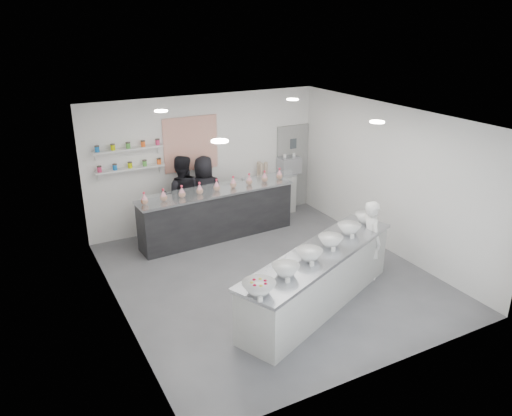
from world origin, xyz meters
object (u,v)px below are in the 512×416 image
at_px(espresso_ledge, 270,195).
at_px(espresso_machine, 289,165).
at_px(back_bar, 218,214).
at_px(woman_prep, 371,240).
at_px(staff_left, 182,196).
at_px(prep_counter, 319,279).
at_px(staff_right, 205,194).

height_order(espresso_ledge, espresso_machine, espresso_machine).
distance_m(back_bar, woman_prep, 3.44).
height_order(espresso_machine, staff_left, staff_left).
bearing_deg(prep_counter, espresso_machine, 41.42).
relative_size(espresso_ledge, woman_prep, 0.87).
relative_size(back_bar, staff_right, 2.01).
xyz_separation_m(espresso_machine, staff_left, (-2.85, -0.18, -0.26)).
distance_m(prep_counter, staff_left, 3.97).
bearing_deg(espresso_machine, staff_left, -176.38).
xyz_separation_m(back_bar, staff_right, (-0.08, 0.51, 0.33)).
bearing_deg(woman_prep, staff_left, 48.96).
height_order(prep_counter, espresso_ledge, prep_counter).
relative_size(prep_counter, staff_right, 2.08).
bearing_deg(staff_right, espresso_machine, -157.36).
relative_size(espresso_machine, staff_right, 0.30).
relative_size(espresso_ledge, staff_left, 0.72).
bearing_deg(staff_left, staff_right, -157.89).
bearing_deg(staff_right, woman_prep, 136.55).
height_order(woman_prep, staff_left, staff_left).
bearing_deg(espresso_ledge, espresso_machine, 0.00).
bearing_deg(staff_right, back_bar, 117.00).
bearing_deg(espresso_machine, espresso_ledge, 180.00).
xyz_separation_m(espresso_ledge, staff_left, (-2.30, -0.18, 0.42)).
relative_size(prep_counter, espresso_ledge, 2.75).
xyz_separation_m(prep_counter, staff_right, (-0.45, 3.82, 0.38)).
xyz_separation_m(prep_counter, woman_prep, (1.40, 0.38, 0.26)).
xyz_separation_m(espresso_machine, woman_prep, (-0.45, -3.62, -0.42)).
distance_m(woman_prep, staff_right, 3.91).
distance_m(back_bar, espresso_ledge, 1.82).
distance_m(staff_left, staff_right, 0.54).
bearing_deg(prep_counter, staff_right, 73.13).
bearing_deg(espresso_ledge, staff_left, -175.53).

